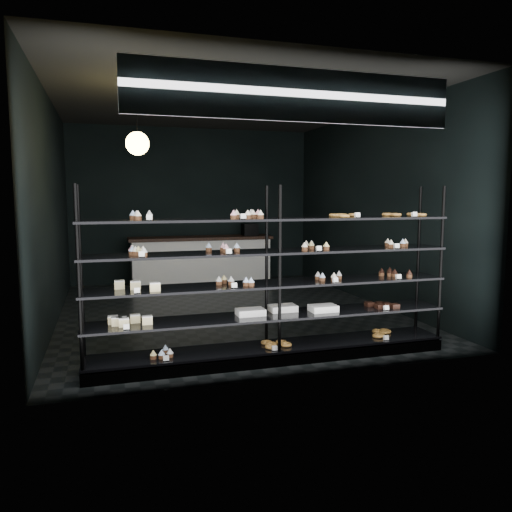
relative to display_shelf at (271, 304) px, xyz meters
name	(u,v)px	position (x,y,z in m)	size (l,w,h in m)	color
room	(226,209)	(0.10, 2.45, 0.97)	(5.01, 6.01, 3.20)	black
display_shelf	(271,304)	(0.00, 0.00, 0.00)	(4.00, 0.50, 1.91)	black
signage	(297,95)	(0.10, -0.48, 2.12)	(3.30, 0.05, 0.50)	#0D2345
pendant_lamp	(137,143)	(-1.28, 1.48, 1.82)	(0.29, 0.29, 0.88)	black
service_counter	(202,260)	(0.17, 4.95, -0.13)	(2.89, 0.65, 1.23)	silver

